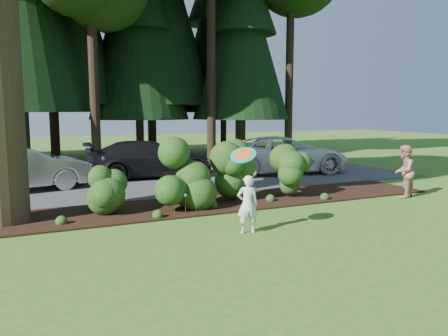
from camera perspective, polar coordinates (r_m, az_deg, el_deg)
name	(u,v)px	position (r m, az deg, el deg)	size (l,w,h in m)	color
ground	(237,237)	(9.50, 1.65, -9.02)	(80.00, 80.00, 0.00)	#2F661D
mulch_bed	(185,206)	(12.39, -5.08, -4.99)	(16.00, 2.50, 0.05)	black
driveway	(146,184)	(16.39, -10.10, -2.03)	(22.00, 6.00, 0.03)	#38383A
shrub_row	(212,178)	(12.42, -1.60, -1.25)	(6.53, 1.60, 1.61)	#183911
lily_cluster	(185,196)	(11.41, -5.08, -3.66)	(0.69, 0.09, 0.57)	#183911
car_silver_wagon	(16,168)	(15.97, -25.54, -0.02)	(1.65, 4.74, 1.56)	#B8B8BD
car_white_suv	(283,155)	(19.00, 7.74, 1.75)	(2.60, 5.64, 1.57)	white
car_dark_suv	(150,159)	(17.79, -9.63, 1.18)	(2.07, 5.09, 1.48)	black
child	(248,204)	(9.68, 3.10, -4.74)	(0.47, 0.31, 1.30)	white
adult	(404,171)	(14.70, 22.45, -0.40)	(0.80, 0.62, 1.64)	#AB1B16
frisbee	(243,155)	(9.29, 2.52, 1.72)	(0.60, 0.54, 0.42)	teal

